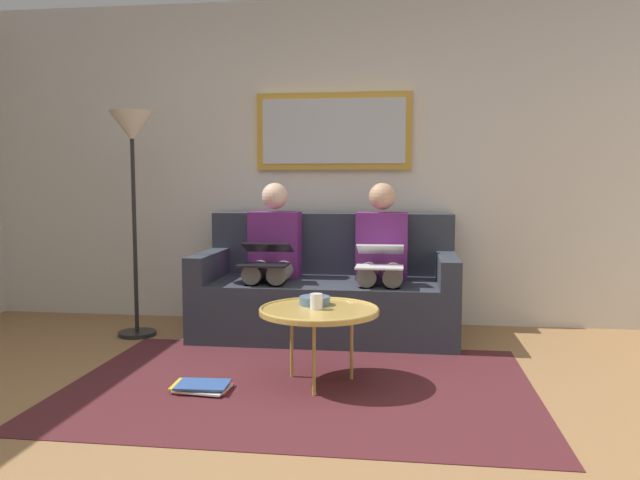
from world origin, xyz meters
TOP-DOWN VIEW (x-y plane):
  - ground_plane at (0.00, 0.00)m, footprint 6.00×5.20m
  - wall_rear at (0.00, -2.60)m, footprint 6.00×0.12m
  - area_rug at (0.00, -0.85)m, footprint 2.60×1.80m
  - couch at (0.00, -2.12)m, footprint 1.91×0.90m
  - framed_mirror at (0.00, -2.51)m, footprint 1.25×0.05m
  - coffee_table at (-0.10, -0.90)m, footprint 0.68×0.68m
  - cup at (-0.09, -0.88)m, footprint 0.07×0.07m
  - bowl at (-0.06, -1.02)m, footprint 0.18×0.18m
  - person_left at (-0.41, -2.05)m, footprint 0.38×0.58m
  - laptop_white at (-0.41, -1.81)m, footprint 0.33×0.36m
  - person_right at (0.41, -2.05)m, footprint 0.38×0.58m
  - laptop_black at (0.41, -1.81)m, footprint 0.35×0.36m
  - magazine_stack at (0.52, -0.70)m, footprint 0.33×0.24m
  - standing_lamp at (1.40, -1.85)m, footprint 0.32×0.32m

SIDE VIEW (x-z plane):
  - ground_plane at x=0.00m, z-range -0.10..0.00m
  - area_rug at x=0.00m, z-range 0.00..0.01m
  - magazine_stack at x=0.52m, z-range 0.01..0.04m
  - couch at x=0.00m, z-range -0.14..0.76m
  - coffee_table at x=-0.10m, z-range 0.20..0.64m
  - bowl at x=-0.06m, z-range 0.43..0.48m
  - cup at x=-0.09m, z-range 0.43..0.52m
  - person_left at x=-0.41m, z-range 0.04..1.18m
  - person_right at x=0.41m, z-range 0.04..1.18m
  - laptop_white at x=-0.41m, z-range 0.55..0.71m
  - laptop_black at x=0.41m, z-range 0.55..0.71m
  - wall_rear at x=0.00m, z-range 0.00..2.60m
  - standing_lamp at x=1.40m, z-range 0.54..2.20m
  - framed_mirror at x=0.00m, z-range 1.24..1.86m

